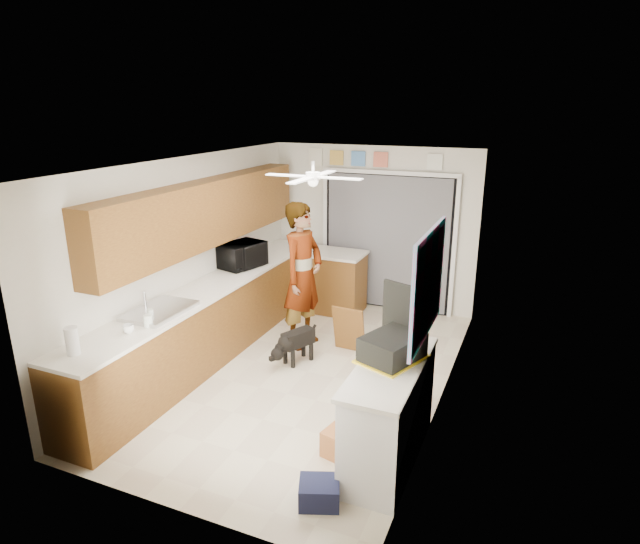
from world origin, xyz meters
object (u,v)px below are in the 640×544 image
(microwave, at_px, (242,255))
(navy_crate, at_px, (319,493))
(paper_towel_roll, at_px, (72,341))
(suitcase, at_px, (392,348))
(cup, at_px, (129,329))
(cardboard_box, at_px, (347,445))
(man, at_px, (303,276))
(dog, at_px, (298,344))

(microwave, xyz_separation_m, navy_crate, (2.34, -2.79, -1.01))
(paper_towel_roll, bearing_deg, suitcase, 20.89)
(paper_towel_roll, height_order, suitcase, paper_towel_roll)
(cup, xyz_separation_m, cardboard_box, (2.22, 0.22, -0.86))
(microwave, height_order, navy_crate, microwave)
(cup, height_order, cardboard_box, cup)
(paper_towel_roll, distance_m, man, 2.99)
(microwave, distance_m, man, 0.98)
(microwave, xyz_separation_m, cardboard_box, (2.34, -2.14, -0.98))
(suitcase, height_order, man, man)
(microwave, relative_size, man, 0.32)
(suitcase, bearing_deg, navy_crate, -88.65)
(suitcase, relative_size, navy_crate, 1.62)
(cup, relative_size, dog, 0.18)
(microwave, distance_m, dog, 1.55)
(cup, bearing_deg, dog, 60.09)
(paper_towel_roll, bearing_deg, microwave, 89.62)
(navy_crate, bearing_deg, suitcase, 70.33)
(dog, bearing_deg, cup, -95.13)
(cup, distance_m, man, 2.42)
(microwave, distance_m, navy_crate, 3.78)
(dog, bearing_deg, cardboard_box, -26.97)
(paper_towel_roll, relative_size, man, 0.13)
(microwave, bearing_deg, cardboard_box, -117.82)
(microwave, bearing_deg, cup, -162.52)
(cup, xyz_separation_m, dog, (1.01, 1.76, -0.75))
(cardboard_box, distance_m, dog, 1.96)
(microwave, height_order, man, man)
(navy_crate, bearing_deg, paper_towel_roll, -176.94)
(cup, xyz_separation_m, paper_towel_roll, (-0.13, -0.56, 0.09))
(microwave, bearing_deg, navy_crate, -125.36)
(microwave, bearing_deg, paper_towel_roll, -165.66)
(man, xyz_separation_m, dog, (0.16, -0.51, -0.73))
(microwave, height_order, suitcase, microwave)
(suitcase, distance_m, man, 2.48)
(microwave, bearing_deg, man, -80.85)
(dog, bearing_deg, microwave, 176.45)
(man, bearing_deg, microwave, 94.00)
(microwave, distance_m, suitcase, 3.26)
(navy_crate, distance_m, dog, 2.50)
(cardboard_box, relative_size, man, 0.21)
(cup, distance_m, suitcase, 2.59)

